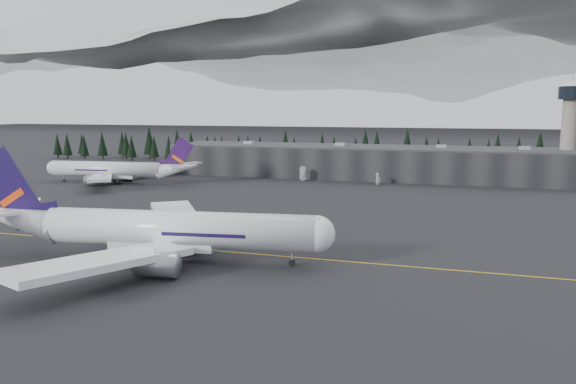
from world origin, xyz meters
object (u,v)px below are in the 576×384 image
(terminal, at_px, (364,162))
(gse_vehicle_b, at_px, (378,183))
(control_tower, at_px, (569,120))
(gse_vehicle_a, at_px, (303,179))
(jet_main, at_px, (148,229))
(jet_parked, at_px, (120,170))

(terminal, relative_size, gse_vehicle_b, 35.98)
(control_tower, relative_size, gse_vehicle_a, 6.58)
(control_tower, relative_size, jet_main, 0.53)
(jet_main, bearing_deg, gse_vehicle_b, 69.22)
(jet_parked, bearing_deg, jet_main, 120.36)
(terminal, relative_size, jet_main, 2.26)
(jet_main, bearing_deg, terminal, 74.78)
(jet_parked, relative_size, gse_vehicle_a, 10.60)
(control_tower, relative_size, gse_vehicle_b, 8.48)
(terminal, xyz_separation_m, jet_main, (-17.56, -136.52, -0.42))
(control_tower, bearing_deg, jet_main, -123.56)
(jet_parked, bearing_deg, gse_vehicle_a, -163.14)
(jet_main, xyz_separation_m, gse_vehicle_a, (-2.95, 117.77, -5.09))
(jet_main, relative_size, jet_parked, 1.16)
(jet_parked, bearing_deg, terminal, -157.54)
(control_tower, xyz_separation_m, jet_parked, (-159.34, -48.57, -18.36))
(gse_vehicle_a, xyz_separation_m, gse_vehicle_b, (29.31, -2.62, -0.04))
(jet_main, bearing_deg, gse_vehicle_a, 83.55)
(jet_main, xyz_separation_m, gse_vehicle_b, (26.36, 115.15, -5.13))
(gse_vehicle_a, distance_m, gse_vehicle_b, 29.43)
(jet_parked, xyz_separation_m, gse_vehicle_a, (63.83, 26.82, -4.25))
(control_tower, height_order, jet_main, control_tower)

